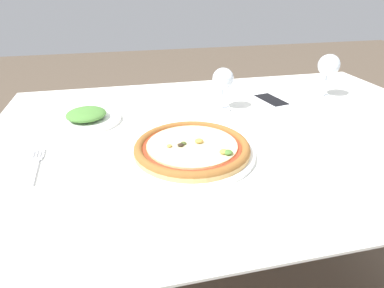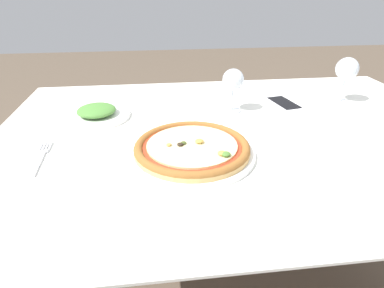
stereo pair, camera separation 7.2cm
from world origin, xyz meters
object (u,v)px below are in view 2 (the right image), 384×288
object	(u,v)px
fork	(41,157)
wine_glass_far_left	(233,81)
dining_table	(240,154)
wine_glass_far_right	(347,70)
cell_phone	(284,104)
side_plate	(97,113)
pizza_plate	(192,149)

from	to	relation	value
fork	wine_glass_far_left	size ratio (longest dim) A/B	1.20
dining_table	fork	size ratio (longest dim) A/B	8.43
wine_glass_far_right	cell_phone	bearing A→B (deg)	-176.30
wine_glass_far_right	side_plate	distance (m)	0.86
wine_glass_far_left	wine_glass_far_right	size ratio (longest dim) A/B	0.90
side_plate	wine_glass_far_left	bearing A→B (deg)	1.02
dining_table	fork	world-z (taller)	fork
fork	pizza_plate	bearing A→B (deg)	-4.23
wine_glass_far_right	cell_phone	xyz separation A→B (m)	(-0.22, -0.01, -0.11)
pizza_plate	cell_phone	bearing A→B (deg)	40.70
pizza_plate	fork	xyz separation A→B (m)	(-0.37, 0.03, -0.01)
pizza_plate	fork	world-z (taller)	pizza_plate
dining_table	wine_glass_far_left	xyz separation A→B (m)	(0.01, 0.16, 0.18)
dining_table	wine_glass_far_right	size ratio (longest dim) A/B	9.09
cell_phone	side_plate	xyz separation A→B (m)	(-0.63, -0.03, 0.01)
dining_table	side_plate	size ratio (longest dim) A/B	6.90
cell_phone	side_plate	bearing A→B (deg)	-176.84
wine_glass_far_right	side_plate	bearing A→B (deg)	-176.70
wine_glass_far_left	fork	bearing A→B (deg)	-154.74
wine_glass_far_right	dining_table	bearing A→B (deg)	-154.68
side_plate	cell_phone	bearing A→B (deg)	3.16
pizza_plate	fork	size ratio (longest dim) A/B	1.87
wine_glass_far_left	wine_glass_far_right	bearing A→B (deg)	5.73
wine_glass_far_left	cell_phone	distance (m)	0.22
wine_glass_far_right	fork	bearing A→B (deg)	-162.68
pizza_plate	side_plate	world-z (taller)	same
wine_glass_far_left	dining_table	bearing A→B (deg)	-92.30
fork	wine_glass_far_right	xyz separation A→B (m)	(0.95, 0.30, 0.11)
dining_table	wine_glass_far_left	world-z (taller)	wine_glass_far_left
dining_table	wine_glass_far_right	distance (m)	0.50
dining_table	pizza_plate	xyz separation A→B (m)	(-0.16, -0.13, 0.10)
fork	side_plate	world-z (taller)	side_plate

